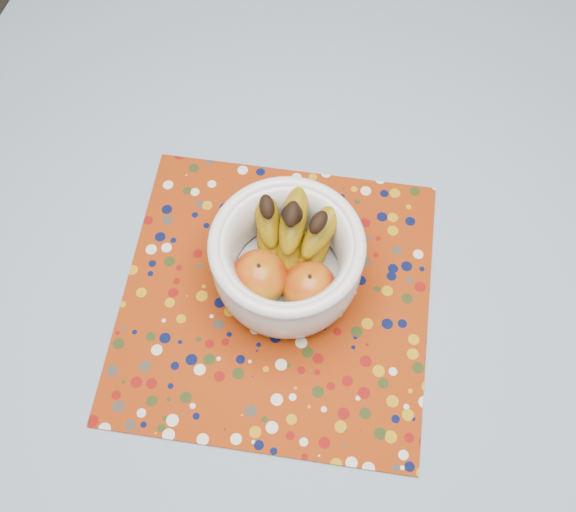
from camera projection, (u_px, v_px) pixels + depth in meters
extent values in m
plane|color=#2D2826|center=(311.00, 398.00, 1.63)|extent=(4.00, 4.00, 0.00)
cube|color=brown|center=(327.00, 271.00, 0.97)|extent=(1.20, 1.20, 0.04)
cylinder|color=brown|center=(160.00, 87.00, 1.60)|extent=(0.06, 0.06, 0.71)
cube|color=slate|center=(328.00, 264.00, 0.95)|extent=(1.32, 1.32, 0.01)
cube|color=maroon|center=(276.00, 298.00, 0.92)|extent=(0.47, 0.47, 0.00)
cylinder|color=silver|center=(287.00, 280.00, 0.92)|extent=(0.10, 0.10, 0.01)
cylinder|color=silver|center=(287.00, 277.00, 0.92)|extent=(0.14, 0.14, 0.01)
torus|color=silver|center=(287.00, 245.00, 0.83)|extent=(0.20, 0.20, 0.02)
ellipsoid|color=maroon|center=(260.00, 277.00, 0.87)|extent=(0.07, 0.07, 0.07)
ellipsoid|color=maroon|center=(309.00, 287.00, 0.87)|extent=(0.07, 0.07, 0.06)
sphere|color=black|center=(292.00, 214.00, 0.83)|extent=(0.03, 0.03, 0.03)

